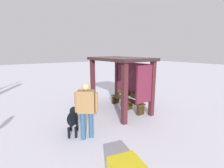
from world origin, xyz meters
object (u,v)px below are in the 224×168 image
object	(u,v)px
bench_left_inside	(120,99)
person_walking	(86,106)
dog	(73,118)
bench_center_inside	(135,105)
bus_shelter	(125,72)

from	to	relation	value
bench_left_inside	person_walking	bearing A→B (deg)	-55.28
person_walking	dog	bearing A→B (deg)	-157.24
bench_center_inside	dog	size ratio (longest dim) A/B	0.91
bus_shelter	bench_center_inside	bearing A→B (deg)	28.37
bench_center_inside	person_walking	xyz separation A→B (m)	(0.76, -2.55, 0.66)
bus_shelter	bench_left_inside	xyz separation A→B (m)	(-0.59, 0.22, -1.34)
bus_shelter	dog	xyz separation A→B (m)	(0.65, -2.55, -1.15)
bench_left_inside	person_walking	size ratio (longest dim) A/B	0.55
bench_center_inside	bus_shelter	bearing A→B (deg)	-151.63
bus_shelter	bench_center_inside	xyz separation A→B (m)	(0.41, 0.22, -1.34)
bus_shelter	bench_left_inside	world-z (taller)	bus_shelter
bus_shelter	bench_left_inside	distance (m)	1.49
bench_center_inside	bench_left_inside	bearing A→B (deg)	179.98
bus_shelter	bench_left_inside	size ratio (longest dim) A/B	2.87
bus_shelter	person_walking	world-z (taller)	bus_shelter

